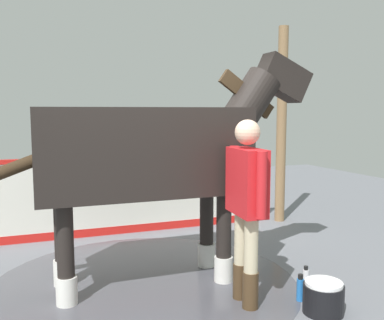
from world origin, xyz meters
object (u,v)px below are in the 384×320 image
bottle_shampoo (306,277)px  handler (247,198)px  wash_bucket (323,298)px  horse (154,152)px  bottle_spray (300,289)px

bottle_shampoo → handler: bearing=-172.2°
wash_bucket → bottle_shampoo: bearing=67.8°
horse → bottle_spray: (1.15, -0.98, -1.27)m
wash_bucket → bottle_spray: (-0.04, 0.29, -0.02)m
handler → bottle_spray: bearing=167.6°
horse → bottle_shampoo: bearing=-24.6°
horse → handler: horse is taller
wash_bucket → bottle_shampoo: 0.60m
bottle_spray → wash_bucket: bearing=-81.9°
horse → bottle_shampoo: size_ratio=16.07×
horse → bottle_shampoo: (1.42, -0.72, -1.29)m
handler → bottle_shampoo: bearing=-167.2°
wash_bucket → handler: bearing=141.0°
bottle_shampoo → bottle_spray: 0.38m
horse → bottle_shampoo: horse is taller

